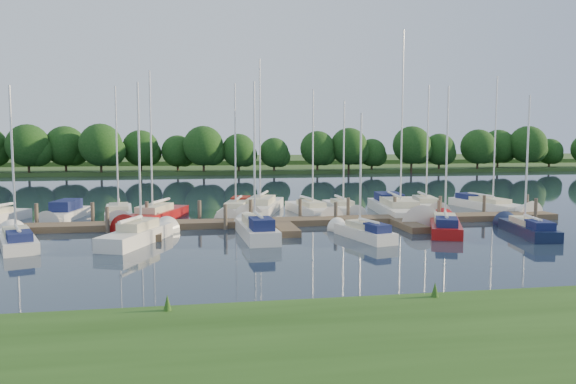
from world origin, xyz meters
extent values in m
plane|color=#17232F|center=(0.00, 0.00, 0.00)|extent=(260.00, 260.00, 0.00)
cube|color=#214313|center=(0.00, -16.00, 0.25)|extent=(90.00, 10.00, 0.50)
cube|color=#493C29|center=(0.00, 8.00, 0.20)|extent=(40.00, 2.00, 0.40)
cube|color=#493C29|center=(-16.00, 5.00, 0.20)|extent=(1.20, 4.00, 0.40)
cube|color=#493C29|center=(-8.00, 5.00, 0.20)|extent=(1.20, 4.00, 0.40)
cube|color=#493C29|center=(0.00, 5.00, 0.20)|extent=(1.20, 4.00, 0.40)
cube|color=#493C29|center=(8.00, 5.00, 0.20)|extent=(1.20, 4.00, 0.40)
cube|color=#493C29|center=(16.00, 5.00, 0.20)|extent=(1.20, 4.00, 0.40)
cylinder|color=#473D33|center=(-15.55, 9.30, 0.60)|extent=(0.24, 0.24, 2.00)
cylinder|color=#473D33|center=(-12.09, 9.30, 0.60)|extent=(0.24, 0.24, 2.00)
cylinder|color=#473D33|center=(-8.64, 9.30, 0.60)|extent=(0.24, 0.24, 2.00)
cylinder|color=#473D33|center=(-5.18, 9.30, 0.60)|extent=(0.24, 0.24, 2.00)
cylinder|color=#473D33|center=(-1.73, 9.30, 0.60)|extent=(0.24, 0.24, 2.00)
cylinder|color=#473D33|center=(1.73, 9.30, 0.60)|extent=(0.24, 0.24, 2.00)
cylinder|color=#473D33|center=(5.18, 9.30, 0.60)|extent=(0.24, 0.24, 2.00)
cylinder|color=#473D33|center=(8.64, 9.30, 0.60)|extent=(0.24, 0.24, 2.00)
cylinder|color=#473D33|center=(12.09, 9.30, 0.60)|extent=(0.24, 0.24, 2.00)
cylinder|color=#473D33|center=(15.55, 9.30, 0.60)|extent=(0.24, 0.24, 2.00)
cylinder|color=#473D33|center=(19.00, 9.30, 0.60)|extent=(0.24, 0.24, 2.00)
cylinder|color=#473D33|center=(-10.80, 6.70, 0.60)|extent=(0.24, 0.24, 2.00)
cylinder|color=#473D33|center=(-3.60, 6.70, 0.60)|extent=(0.24, 0.24, 2.00)
cylinder|color=#473D33|center=(3.60, 6.70, 0.60)|extent=(0.24, 0.24, 2.00)
cylinder|color=#473D33|center=(10.80, 6.70, 0.60)|extent=(0.24, 0.24, 2.00)
cylinder|color=#473D33|center=(18.00, 6.70, 0.60)|extent=(0.24, 0.24, 2.00)
cube|color=#29481B|center=(0.00, 75.00, 0.30)|extent=(180.00, 30.00, 0.60)
cube|color=#3A5927|center=(0.00, 100.00, 0.70)|extent=(220.00, 40.00, 1.40)
cylinder|color=#38281C|center=(-31.31, 62.46, 1.41)|extent=(0.36, 0.36, 2.82)
sphere|color=#14390F|center=(-31.31, 62.46, 4.85)|extent=(6.57, 6.57, 6.57)
sphere|color=#14390F|center=(-29.90, 62.66, 3.91)|extent=(4.69, 4.69, 4.69)
cylinder|color=#38281C|center=(-25.20, 62.59, 1.21)|extent=(0.36, 0.36, 2.41)
sphere|color=#14390F|center=(-25.20, 62.59, 4.16)|extent=(5.63, 5.63, 5.63)
sphere|color=#14390F|center=(-24.00, 62.79, 3.35)|extent=(4.02, 4.02, 4.02)
cylinder|color=#38281C|center=(-18.91, 62.99, 1.36)|extent=(0.36, 0.36, 2.73)
sphere|color=#14390F|center=(-18.91, 62.99, 4.70)|extent=(6.37, 6.37, 6.37)
sphere|color=#14390F|center=(-17.55, 63.19, 3.79)|extent=(4.55, 4.55, 4.55)
cylinder|color=#38281C|center=(-14.17, 63.40, 1.23)|extent=(0.36, 0.36, 2.47)
sphere|color=#14390F|center=(-14.17, 63.40, 4.25)|extent=(5.75, 5.75, 5.75)
sphere|color=#14390F|center=(-12.93, 63.60, 3.42)|extent=(4.11, 4.11, 4.11)
cylinder|color=#38281C|center=(-7.24, 63.07, 1.28)|extent=(0.36, 0.36, 2.56)
sphere|color=#14390F|center=(-7.24, 63.07, 4.41)|extent=(5.97, 5.97, 5.97)
sphere|color=#14390F|center=(-5.96, 63.27, 3.55)|extent=(4.26, 4.26, 4.26)
cylinder|color=#38281C|center=(-3.74, 63.55, 1.28)|extent=(0.36, 0.36, 2.56)
sphere|color=#14390F|center=(-3.74, 63.55, 4.41)|extent=(5.98, 5.98, 5.98)
sphere|color=#14390F|center=(-2.46, 63.75, 3.56)|extent=(4.27, 4.27, 4.27)
cylinder|color=#38281C|center=(3.78, 62.13, 1.32)|extent=(0.36, 0.36, 2.63)
sphere|color=#14390F|center=(3.78, 62.13, 4.54)|extent=(6.15, 6.15, 6.15)
sphere|color=#14390F|center=(5.10, 62.33, 3.66)|extent=(4.39, 4.39, 4.39)
cylinder|color=#38281C|center=(9.09, 60.86, 1.03)|extent=(0.36, 0.36, 2.06)
sphere|color=#14390F|center=(9.09, 60.86, 3.55)|extent=(4.81, 4.81, 4.81)
sphere|color=#14390F|center=(10.12, 61.06, 2.86)|extent=(3.43, 3.43, 3.43)
cylinder|color=#38281C|center=(12.97, 63.10, 1.01)|extent=(0.36, 0.36, 2.02)
sphere|color=#14390F|center=(12.97, 63.10, 3.48)|extent=(4.71, 4.71, 4.71)
sphere|color=#14390F|center=(13.98, 63.30, 2.80)|extent=(3.37, 3.37, 3.37)
cylinder|color=#38281C|center=(18.52, 61.23, 1.03)|extent=(0.36, 0.36, 2.06)
sphere|color=#14390F|center=(18.52, 61.23, 3.55)|extent=(4.81, 4.81, 4.81)
sphere|color=#14390F|center=(19.55, 61.43, 2.86)|extent=(3.44, 3.44, 3.44)
cylinder|color=#38281C|center=(24.31, 60.25, 1.31)|extent=(0.36, 0.36, 2.62)
sphere|color=#14390F|center=(24.31, 60.25, 4.52)|extent=(6.12, 6.12, 6.12)
sphere|color=#14390F|center=(25.63, 60.45, 3.65)|extent=(4.37, 4.37, 4.37)
cylinder|color=#38281C|center=(29.82, 61.95, 1.23)|extent=(0.36, 0.36, 2.47)
sphere|color=#14390F|center=(29.82, 61.95, 4.25)|extent=(5.75, 5.75, 5.75)
sphere|color=#14390F|center=(31.06, 62.15, 3.42)|extent=(4.11, 4.11, 4.11)
cylinder|color=#38281C|center=(35.23, 62.74, 1.00)|extent=(0.36, 0.36, 2.00)
sphere|color=#14390F|center=(35.23, 62.74, 3.44)|extent=(4.66, 4.66, 4.66)
sphere|color=#14390F|center=(36.22, 62.94, 2.77)|extent=(3.33, 3.33, 3.33)
cylinder|color=#38281C|center=(41.60, 60.01, 1.16)|extent=(0.36, 0.36, 2.32)
sphere|color=#14390F|center=(41.60, 60.01, 3.99)|extent=(5.41, 5.41, 5.41)
sphere|color=#14390F|center=(42.76, 60.21, 3.22)|extent=(3.86, 3.86, 3.86)
cylinder|color=#38281C|center=(46.41, 63.22, 1.07)|extent=(0.36, 0.36, 2.14)
sphere|color=#14390F|center=(46.41, 63.22, 3.69)|extent=(4.99, 4.99, 4.99)
sphere|color=#14390F|center=(47.48, 63.42, 2.97)|extent=(3.57, 3.57, 3.57)
cylinder|color=#38281C|center=(52.31, 61.35, 1.34)|extent=(0.36, 0.36, 2.68)
sphere|color=#14390F|center=(52.31, 61.35, 4.61)|extent=(6.25, 6.25, 6.25)
sphere|color=#14390F|center=(53.65, 61.55, 3.72)|extent=(4.47, 4.47, 4.47)
cylinder|color=#38281C|center=(57.92, 62.47, 1.33)|extent=(0.36, 0.36, 2.65)
sphere|color=#14390F|center=(57.92, 62.47, 4.57)|extent=(6.19, 6.19, 6.19)
sphere|color=#14390F|center=(59.24, 62.67, 3.68)|extent=(4.42, 4.42, 4.42)
cylinder|color=silver|center=(-18.70, 12.81, 1.14)|extent=(0.93, 2.37, 0.10)
cylinder|color=white|center=(-18.70, 12.81, 1.14)|extent=(0.93, 2.14, 0.20)
cube|color=white|center=(-14.60, 13.48, 0.15)|extent=(2.55, 5.36, 0.96)
cone|color=white|center=(-15.04, 10.95, 0.15)|extent=(1.10, 1.67, 0.85)
cube|color=#151C49|center=(-14.60, 13.48, 0.91)|extent=(1.82, 3.02, 0.87)
cube|color=white|center=(-11.01, 13.78, 0.15)|extent=(2.59, 6.73, 0.96)
cone|color=white|center=(-10.62, 10.53, 0.15)|extent=(1.18, 2.39, 0.92)
cube|color=beige|center=(-10.97, 13.46, 0.74)|extent=(1.71, 3.09, 0.44)
cylinder|color=silver|center=(-10.93, 13.13, 5.04)|extent=(0.12, 0.12, 8.85)
cylinder|color=silver|center=(-11.08, 14.43, 1.09)|extent=(0.44, 2.94, 0.10)
cylinder|color=white|center=(-11.08, 14.43, 1.09)|extent=(0.50, 2.63, 0.20)
cube|color=maroon|center=(-8.09, 11.04, 0.15)|extent=(4.34, 7.29, 1.20)
cone|color=maroon|center=(-9.34, 7.74, 0.15)|extent=(1.80, 2.66, 0.99)
cube|color=beige|center=(-8.22, 10.71, 0.93)|extent=(2.51, 3.49, 0.55)
cylinder|color=silver|center=(-8.34, 10.38, 5.52)|extent=(0.12, 0.12, 9.51)
cylinder|color=silver|center=(-7.84, 11.69, 1.36)|extent=(1.22, 3.00, 0.10)
cylinder|color=white|center=(-7.84, 11.69, 1.36)|extent=(1.18, 2.71, 0.20)
cube|color=white|center=(-2.32, 13.30, 0.15)|extent=(3.37, 6.97, 1.07)
cone|color=white|center=(-3.09, 10.02, 0.15)|extent=(1.45, 2.51, 0.94)
cube|color=beige|center=(-2.40, 12.97, 0.83)|extent=(2.07, 3.27, 0.49)
cube|color=maroon|center=(-1.89, 15.13, 0.93)|extent=(1.74, 2.26, 0.54)
cylinder|color=silver|center=(-2.47, 12.64, 5.22)|extent=(0.12, 0.12, 9.07)
cylinder|color=silver|center=(-2.17, 13.95, 1.22)|extent=(0.79, 2.97, 0.10)
cylinder|color=white|center=(-2.17, 13.95, 1.22)|extent=(0.81, 2.66, 0.20)
cube|color=white|center=(-0.25, 14.74, 0.15)|extent=(4.55, 8.41, 1.23)
cone|color=white|center=(-1.45, 10.87, 0.15)|extent=(1.92, 3.04, 1.13)
cube|color=beige|center=(-0.37, 14.35, 0.95)|extent=(2.70, 3.98, 0.56)
cylinder|color=silver|center=(-0.49, 13.96, 6.25)|extent=(0.12, 0.12, 10.93)
cylinder|color=silver|center=(-0.01, 15.51, 1.40)|extent=(1.17, 3.51, 0.10)
cylinder|color=white|center=(-0.01, 15.51, 1.40)|extent=(1.15, 3.15, 0.20)
cube|color=white|center=(3.22, 13.17, 0.15)|extent=(2.80, 6.68, 1.02)
cone|color=white|center=(3.72, 9.97, 0.15)|extent=(1.25, 2.38, 0.91)
cube|color=beige|center=(3.27, 12.85, 0.78)|extent=(1.80, 3.09, 0.46)
cylinder|color=silver|center=(3.32, 12.53, 5.02)|extent=(0.12, 0.12, 8.75)
cylinder|color=silver|center=(3.12, 13.81, 1.15)|extent=(0.55, 2.90, 0.10)
cylinder|color=white|center=(3.12, 13.81, 1.15)|extent=(0.60, 2.59, 0.20)
cube|color=white|center=(5.96, 14.03, 0.15)|extent=(1.73, 5.98, 0.96)
cone|color=white|center=(5.99, 11.05, 0.15)|extent=(0.85, 2.09, 0.83)
cube|color=beige|center=(5.97, 13.74, 0.74)|extent=(1.28, 2.69, 0.44)
cylinder|color=silver|center=(5.97, 13.44, 4.63)|extent=(0.12, 0.12, 8.05)
cylinder|color=silver|center=(5.96, 14.63, 1.09)|extent=(0.13, 2.68, 0.10)
cylinder|color=white|center=(5.96, 14.63, 1.09)|extent=(0.22, 2.39, 0.20)
cube|color=white|center=(9.69, 11.60, 0.15)|extent=(3.73, 9.74, 1.24)
cone|color=white|center=(9.14, 6.88, 0.15)|extent=(1.70, 3.45, 1.33)
cube|color=beige|center=(9.63, 11.13, 0.96)|extent=(2.47, 4.47, 0.57)
cube|color=#151C49|center=(9.99, 14.24, 1.07)|extent=(2.18, 3.04, 0.62)
cylinder|color=silver|center=(9.58, 10.65, 7.20)|extent=(0.12, 0.12, 12.82)
cylinder|color=silver|center=(9.80, 12.54, 1.41)|extent=(0.59, 4.26, 0.10)
cylinder|color=white|center=(9.80, 12.54, 1.41)|extent=(0.64, 3.80, 0.20)
cube|color=white|center=(13.05, 14.35, 0.15)|extent=(3.12, 7.13, 1.05)
cone|color=white|center=(12.44, 10.96, 0.15)|extent=(1.38, 2.55, 0.97)
cube|color=beige|center=(12.99, 14.01, 0.81)|extent=(1.97, 3.31, 0.48)
cylinder|color=silver|center=(12.93, 13.67, 5.33)|extent=(0.12, 0.12, 9.31)
cylinder|color=silver|center=(13.17, 15.03, 1.19)|extent=(0.65, 3.07, 0.10)
cylinder|color=white|center=(13.17, 15.03, 1.19)|extent=(0.68, 2.75, 0.20)
cube|color=white|center=(18.10, 13.48, 0.15)|extent=(3.33, 7.68, 0.97)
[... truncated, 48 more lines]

